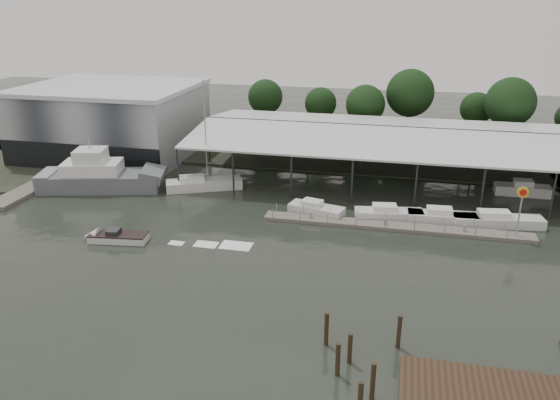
% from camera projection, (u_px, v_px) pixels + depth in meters
% --- Properties ---
extents(ground, '(200.00, 200.00, 0.00)m').
position_uv_depth(ground, '(230.00, 256.00, 51.54)').
color(ground, '#252B23').
rests_on(ground, ground).
extents(land_strip_far, '(140.00, 30.00, 0.30)m').
position_uv_depth(land_strip_far, '(308.00, 144.00, 89.82)').
color(land_strip_far, '#32382A').
rests_on(land_strip_far, ground).
extents(land_strip_west, '(20.00, 40.00, 0.30)m').
position_uv_depth(land_strip_west, '(48.00, 148.00, 87.14)').
color(land_strip_west, '#32382A').
rests_on(land_strip_west, ground).
extents(storage_warehouse, '(24.50, 20.50, 10.50)m').
position_uv_depth(storage_warehouse, '(113.00, 120.00, 82.77)').
color(storage_warehouse, '#9B9FA5').
rests_on(storage_warehouse, ground).
extents(covered_boat_shed, '(58.24, 24.00, 6.96)m').
position_uv_depth(covered_boat_shed, '(417.00, 133.00, 71.40)').
color(covered_boat_shed, silver).
rests_on(covered_boat_shed, ground).
extents(trawler_dock, '(3.00, 18.00, 0.50)m').
position_uv_depth(trawler_dock, '(41.00, 183.00, 70.43)').
color(trawler_dock, slate).
rests_on(trawler_dock, ground).
extents(floating_dock, '(28.00, 2.00, 1.40)m').
position_uv_depth(floating_dock, '(395.00, 227.00, 57.49)').
color(floating_dock, slate).
rests_on(floating_dock, ground).
extents(shell_fuel_sign, '(1.10, 0.18, 5.55)m').
position_uv_depth(shell_fuel_sign, '(521.00, 203.00, 53.69)').
color(shell_fuel_sign, '#95989B').
rests_on(shell_fuel_sign, ground).
extents(grey_trawler, '(16.24, 8.56, 8.84)m').
position_uv_depth(grey_trawler, '(101.00, 177.00, 68.74)').
color(grey_trawler, slate).
rests_on(grey_trawler, ground).
extents(white_sailboat, '(9.67, 6.26, 13.93)m').
position_uv_depth(white_sailboat, '(203.00, 184.00, 68.96)').
color(white_sailboat, silver).
rests_on(white_sailboat, ground).
extents(speedboat_underway, '(17.45, 4.19, 2.00)m').
position_uv_depth(speedboat_underway, '(113.00, 237.00, 54.53)').
color(speedboat_underway, silver).
rests_on(speedboat_underway, ground).
extents(moored_cruiser_0, '(6.55, 3.71, 1.70)m').
position_uv_depth(moored_cruiser_0, '(316.00, 209.00, 61.00)').
color(moored_cruiser_0, silver).
rests_on(moored_cruiser_0, ground).
extents(moored_cruiser_1, '(7.64, 3.35, 1.70)m').
position_uv_depth(moored_cruiser_1, '(388.00, 214.00, 59.73)').
color(moored_cruiser_1, silver).
rests_on(moored_cruiser_1, ground).
extents(moored_cruiser_2, '(7.72, 2.61, 1.70)m').
position_uv_depth(moored_cruiser_2, '(443.00, 217.00, 58.86)').
color(moored_cruiser_2, silver).
rests_on(moored_cruiser_2, ground).
extents(moored_cruiser_3, '(9.57, 3.56, 1.70)m').
position_uv_depth(moored_cruiser_3, '(497.00, 220.00, 58.01)').
color(moored_cruiser_3, silver).
rests_on(moored_cruiser_3, ground).
extents(mooring_pilings, '(5.27, 8.39, 3.67)m').
position_uv_depth(mooring_pilings, '(358.00, 362.00, 35.06)').
color(mooring_pilings, '#382E1C').
rests_on(mooring_pilings, ground).
extents(horizon_tree_line, '(70.93, 12.01, 11.78)m').
position_uv_depth(horizon_tree_line, '(441.00, 103.00, 88.44)').
color(horizon_tree_line, black).
rests_on(horizon_tree_line, ground).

